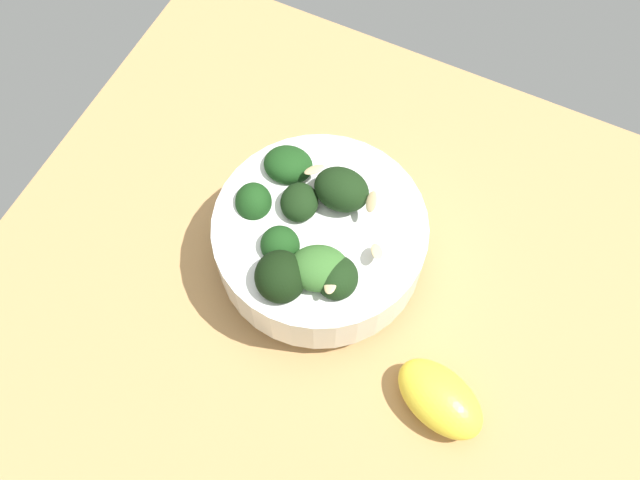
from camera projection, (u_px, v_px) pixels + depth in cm
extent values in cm
cube|color=tan|center=(325.00, 336.00, 63.40)|extent=(64.72, 64.72, 3.29)
cylinder|color=white|center=(320.00, 255.00, 64.16)|extent=(10.03, 10.03, 1.71)
cylinder|color=white|center=(320.00, 239.00, 61.09)|extent=(18.23, 18.23, 5.14)
cylinder|color=silver|center=(320.00, 227.00, 59.14)|extent=(15.59, 15.59, 0.80)
cylinder|color=#589D47|center=(341.00, 201.00, 60.45)|extent=(2.13, 2.14, 1.88)
ellipsoid|color=black|center=(342.00, 189.00, 58.65)|extent=(5.03, 4.77, 4.26)
cylinder|color=#4A8F3C|center=(281.00, 254.00, 59.06)|extent=(1.32, 1.41, 1.83)
ellipsoid|color=#194216|center=(280.00, 245.00, 57.54)|extent=(5.05, 4.42, 4.13)
cylinder|color=#2F662B|center=(284.00, 282.00, 57.58)|extent=(1.98, 1.96, 1.73)
ellipsoid|color=black|center=(282.00, 273.00, 55.89)|extent=(6.19, 6.35, 4.97)
cylinder|color=#3C7A32|center=(334.00, 285.00, 57.86)|extent=(1.95, 1.97, 1.96)
ellipsoid|color=black|center=(334.00, 276.00, 56.19)|extent=(4.65, 5.37, 5.08)
cylinder|color=#2F662B|center=(289.00, 176.00, 62.75)|extent=(2.17, 2.10, 1.70)
ellipsoid|color=#194216|center=(288.00, 165.00, 61.13)|extent=(5.39, 6.02, 4.64)
cylinder|color=#589D47|center=(257.00, 209.00, 60.87)|extent=(1.20, 1.13, 1.23)
ellipsoid|color=black|center=(256.00, 203.00, 59.82)|extent=(3.28, 3.53, 2.39)
cylinder|color=#3C7A32|center=(300.00, 212.00, 60.34)|extent=(1.50, 1.46, 1.87)
ellipsoid|color=black|center=(299.00, 202.00, 58.88)|extent=(4.55, 4.68, 2.78)
cylinder|color=#2F662B|center=(255.00, 211.00, 61.17)|extent=(1.91, 1.54, 1.85)
ellipsoid|color=#194216|center=(254.00, 202.00, 59.68)|extent=(5.21, 4.90, 4.06)
cylinder|color=#4A8F3C|center=(319.00, 277.00, 57.80)|extent=(2.10, 2.26, 1.57)
ellipsoid|color=#386B2B|center=(319.00, 268.00, 56.14)|extent=(6.34, 6.54, 4.27)
ellipsoid|color=#DBBC84|center=(314.00, 170.00, 58.96)|extent=(1.99, 2.01, 0.83)
ellipsoid|color=#DBBC84|center=(377.00, 251.00, 56.34)|extent=(1.64, 1.94, 1.22)
ellipsoid|color=#DBBC84|center=(335.00, 181.00, 59.17)|extent=(2.06, 1.65, 0.72)
ellipsoid|color=#DBBC84|center=(333.00, 285.00, 54.54)|extent=(1.54, 2.05, 0.84)
ellipsoid|color=#DBBC84|center=(369.00, 201.00, 57.10)|extent=(1.39, 1.79, 1.35)
ellipsoid|color=yellow|center=(440.00, 399.00, 57.34)|extent=(9.19, 7.23, 3.80)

